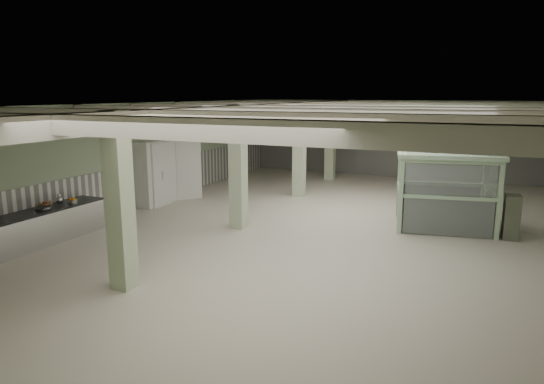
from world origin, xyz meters
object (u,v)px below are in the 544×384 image
at_px(filing_cabinet, 511,217).
at_px(guard_booth, 446,174).
at_px(prep_counter, 18,233).
at_px(walkin_cooler, 164,170).

bearing_deg(filing_cabinet, guard_booth, 157.75).
relative_size(prep_counter, filing_cabinet, 4.22).
bearing_deg(guard_booth, prep_counter, -155.22).
bearing_deg(walkin_cooler, guard_booth, 3.46).
bearing_deg(prep_counter, filing_cabinet, 28.78).
height_order(guard_booth, filing_cabinet, guard_booth).
xyz_separation_m(walkin_cooler, guard_booth, (9.65, 0.58, 0.40)).
height_order(prep_counter, filing_cabinet, filing_cabinet).
distance_m(prep_counter, walkin_cooler, 6.27).
relative_size(walkin_cooler, guard_booth, 0.81).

